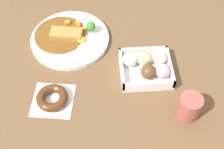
{
  "coord_description": "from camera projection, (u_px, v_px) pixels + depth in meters",
  "views": [
    {
      "loc": [
        0.03,
        0.7,
        0.82
      ],
      "look_at": [
        -0.01,
        0.11,
        0.03
      ],
      "focal_mm": 47.99,
      "sensor_mm": 36.0,
      "label": 1
    }
  ],
  "objects": [
    {
      "name": "donut_box",
      "position": [
        147.0,
        66.0,
        1.01
      ],
      "size": [
        0.17,
        0.16,
        0.06
      ],
      "color": "white",
      "rests_on": "ground_plane"
    },
    {
      "name": "curry_plate",
      "position": [
        69.0,
        38.0,
        1.1
      ],
      "size": [
        0.29,
        0.29,
        0.07
      ],
      "color": "white",
      "rests_on": "ground_plane"
    },
    {
      "name": "coffee_mug",
      "position": [
        189.0,
        107.0,
        0.89
      ],
      "size": [
        0.07,
        0.07,
        0.09
      ],
      "primitive_type": "cylinder",
      "color": "#9E4C42",
      "rests_on": "ground_plane"
    },
    {
      "name": "chocolate_ring_donut",
      "position": [
        52.0,
        98.0,
        0.94
      ],
      "size": [
        0.15,
        0.15,
        0.03
      ],
      "color": "white",
      "rests_on": "ground_plane"
    },
    {
      "name": "ground_plane",
      "position": [
        108.0,
        55.0,
        1.07
      ],
      "size": [
        1.6,
        1.6,
        0.0
      ],
      "primitive_type": "plane",
      "color": "brown"
    }
  ]
}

